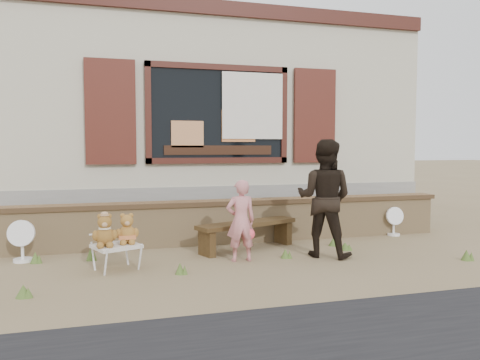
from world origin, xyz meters
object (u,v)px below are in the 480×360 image
object	(u,v)px
bench	(247,229)
folding_chair	(116,247)
teddy_bear_left	(105,230)
teddy_bear_right	(127,228)
adult	(324,198)
child	(241,221)

from	to	relation	value
bench	folding_chair	xyz separation A→B (m)	(-1.84, -0.66, -0.02)
bench	teddy_bear_left	size ratio (longest dim) A/B	4.05
teddy_bear_right	bench	bearing A→B (deg)	-2.43
folding_chair	adult	bearing A→B (deg)	-22.26
bench	teddy_bear_right	bearing A→B (deg)	178.64
child	adult	bearing A→B (deg)	180.00
folding_chair	teddy_bear_left	world-z (taller)	teddy_bear_left
adult	child	bearing A→B (deg)	37.44
folding_chair	teddy_bear_right	distance (m)	0.26
bench	teddy_bear_right	distance (m)	1.83
teddy_bear_right	child	xyz separation A→B (m)	(1.43, -0.03, 0.03)
child	teddy_bear_left	bearing A→B (deg)	4.47
teddy_bear_right	child	size ratio (longest dim) A/B	0.35
teddy_bear_left	child	bearing A→B (deg)	-19.38
teddy_bear_right	adult	distance (m)	2.62
bench	adult	xyz separation A→B (m)	(0.89, -0.67, 0.50)
adult	bench	bearing A→B (deg)	2.02
teddy_bear_left	teddy_bear_right	bearing A→B (deg)	-0.00
teddy_bear_left	teddy_bear_right	xyz separation A→B (m)	(0.26, 0.10, -0.01)
teddy_bear_left	child	distance (m)	1.70
teddy_bear_right	child	distance (m)	1.43
teddy_bear_left	child	world-z (taller)	child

